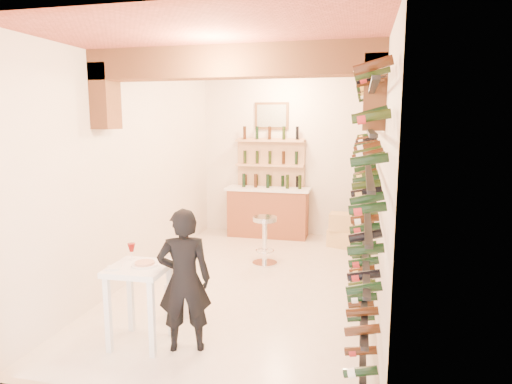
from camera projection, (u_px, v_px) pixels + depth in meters
ground at (251, 282)px, 6.54m from camera, size 6.00×6.00×0.00m
room_shell at (246, 129)px, 5.93m from camera, size 3.52×6.02×3.21m
wine_rack at (362, 181)px, 5.95m from camera, size 0.32×5.70×2.56m
back_counter at (268, 211)px, 9.07m from camera, size 1.70×0.62×1.29m
back_shelving at (271, 178)px, 9.20m from camera, size 1.40×0.31×2.73m
tasting_table at (139, 280)px, 4.64m from camera, size 0.61×0.61×1.04m
white_stool at (182, 298)px, 5.47m from camera, size 0.40×0.40×0.38m
person at (184, 280)px, 4.52m from camera, size 0.63×0.51×1.50m
chrome_barstool at (265, 237)px, 7.28m from camera, size 0.41×0.41×0.80m
crate_lower at (344, 238)px, 8.35m from camera, size 0.64×0.56×0.32m
crate_upper at (344, 222)px, 8.30m from camera, size 0.56×0.41×0.31m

